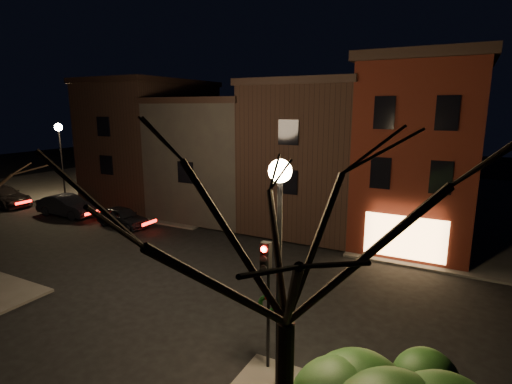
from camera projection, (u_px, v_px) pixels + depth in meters
ground at (214, 272)px, 19.46m from camera, size 120.00×120.00×0.00m
sidewalk_far_left at (166, 177)px, 45.88m from camera, size 30.00×30.00×0.12m
corner_building at (420, 151)px, 22.88m from camera, size 6.50×8.50×10.50m
row_building_a at (318, 153)px, 26.85m from camera, size 7.30×10.30×9.40m
row_building_b at (226, 155)px, 30.27m from camera, size 7.80×10.30×8.40m
row_building_c at (153, 141)px, 33.42m from camera, size 7.30×10.30×9.90m
street_lamp_near at (280, 214)px, 10.36m from camera, size 0.60×0.60×6.48m
street_lamp_far at (60, 141)px, 32.42m from camera, size 0.60×0.60×6.48m
traffic_signal at (267, 286)px, 11.56m from camera, size 0.58×0.38×4.05m
bare_tree_right at (288, 203)px, 7.41m from camera, size 6.40×6.40×8.50m
parked_car_a at (122, 217)px, 26.75m from camera, size 4.12×1.99×1.36m
parked_car_b at (67, 206)px, 29.36m from camera, size 4.79×1.83×1.56m
parked_car_c at (2, 196)px, 32.43m from camera, size 5.61×2.35×1.62m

